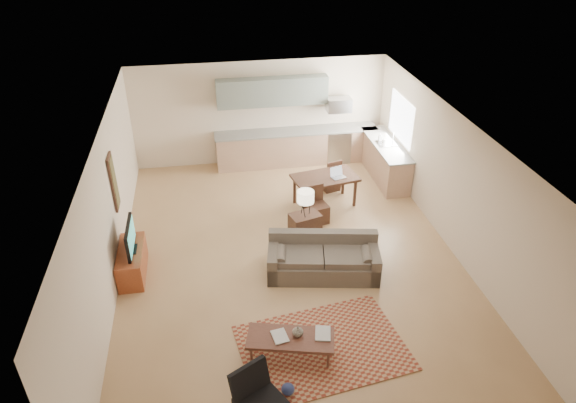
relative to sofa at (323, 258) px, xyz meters
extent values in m
plane|color=tan|center=(-0.52, 0.54, -0.37)|extent=(9.00, 9.00, 0.00)
plane|color=white|center=(-0.52, 0.54, 2.33)|extent=(9.00, 9.00, 0.00)
plane|color=beige|center=(-0.52, 5.04, 0.98)|extent=(6.50, 0.00, 6.50)
plane|color=beige|center=(-3.77, 0.54, 0.98)|extent=(0.00, 9.00, 9.00)
plane|color=beige|center=(2.73, 0.54, 0.98)|extent=(0.00, 9.00, 9.00)
cube|color=#A5A8AD|center=(1.48, 4.72, 0.08)|extent=(0.62, 0.62, 0.90)
cube|color=#A5A8AD|center=(1.48, 4.74, 1.18)|extent=(0.62, 0.40, 0.35)
cube|color=gray|center=(-0.22, 4.87, 1.58)|extent=(2.80, 0.34, 0.70)
cube|color=white|center=(2.71, 3.54, 1.18)|extent=(0.02, 1.40, 1.05)
cube|color=maroon|center=(-0.43, -1.82, -0.36)|extent=(2.78, 2.11, 0.02)
imported|color=maroon|center=(-1.23, -1.88, 0.04)|extent=(0.31, 0.37, 0.03)
imported|color=navy|center=(-0.57, -1.88, 0.04)|extent=(0.38, 0.43, 0.02)
imported|color=black|center=(-0.84, -1.87, 0.11)|extent=(0.17, 0.17, 0.18)
imported|color=beige|center=(2.31, 3.73, 0.64)|extent=(0.11, 0.11, 0.19)
camera|label=1|loc=(-1.96, -7.43, 5.79)|focal=32.00mm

